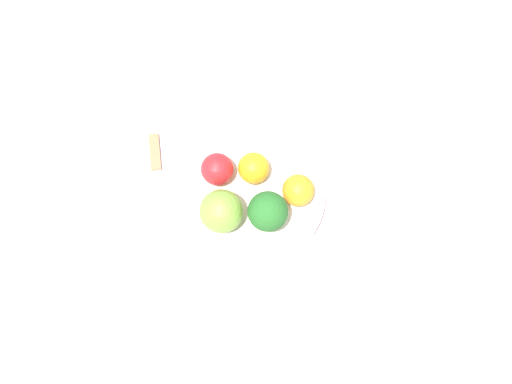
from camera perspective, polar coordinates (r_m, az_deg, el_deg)
name	(u,v)px	position (r m, az deg, el deg)	size (l,w,h in m)	color
ground_plane	(256,204)	(0.78, 0.00, -1.38)	(6.00, 6.00, 0.00)	gray
table_surface	(256,202)	(0.77, 0.00, -1.18)	(1.20, 1.20, 0.02)	silver
bowl	(256,197)	(0.75, 0.00, -0.61)	(0.20, 0.20, 0.03)	silver
broccoli	(268,212)	(0.68, 1.35, -2.27)	(0.06, 0.06, 0.07)	#8CB76B
apple_red	(221,211)	(0.69, -3.97, -2.21)	(0.06, 0.06, 0.06)	olive
apple_green	(217,169)	(0.72, -4.46, 2.62)	(0.05, 0.05, 0.05)	red
orange_front	(298,190)	(0.71, 4.85, 0.20)	(0.05, 0.05, 0.05)	orange
orange_back	(254,168)	(0.72, -0.28, 2.76)	(0.05, 0.05, 0.05)	orange
napkin	(384,296)	(0.76, 14.40, -11.41)	(0.13, 0.16, 0.01)	silver
spoon	(155,152)	(0.80, -11.48, 4.50)	(0.06, 0.05, 0.01)	olive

